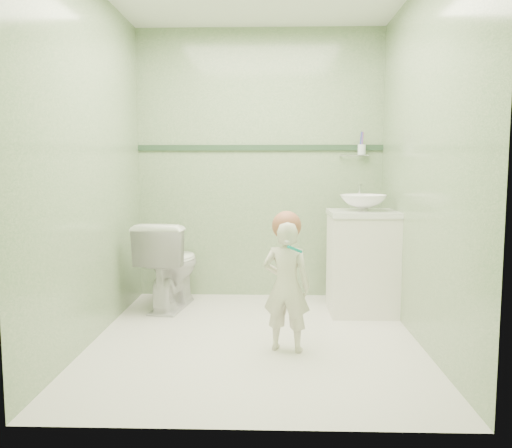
{
  "coord_description": "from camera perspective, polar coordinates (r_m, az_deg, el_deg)",
  "views": [
    {
      "loc": [
        0.11,
        -3.48,
        1.18
      ],
      "look_at": [
        0.0,
        0.15,
        0.78
      ],
      "focal_mm": 36.6,
      "sensor_mm": 36.0,
      "label": 1
    }
  ],
  "objects": [
    {
      "name": "ground",
      "position": [
        3.67,
        -0.07,
        -12.45
      ],
      "size": [
        2.5,
        2.5,
        0.0
      ],
      "primitive_type": "plane",
      "color": "white",
      "rests_on": "ground"
    },
    {
      "name": "room_shell",
      "position": [
        3.48,
        -0.08,
        6.62
      ],
      "size": [
        2.5,
        2.54,
        2.4
      ],
      "color": "gray",
      "rests_on": "ground"
    },
    {
      "name": "trim_stripe",
      "position": [
        4.72,
        0.41,
        8.34
      ],
      "size": [
        2.2,
        0.02,
        0.05
      ],
      "primitive_type": "cube",
      "color": "#2B462F",
      "rests_on": "room_shell"
    },
    {
      "name": "vanity",
      "position": [
        4.31,
        11.49,
        -4.27
      ],
      "size": [
        0.52,
        0.5,
        0.8
      ],
      "primitive_type": "cube",
      "color": "white",
      "rests_on": "ground"
    },
    {
      "name": "counter",
      "position": [
        4.26,
        11.61,
        1.17
      ],
      "size": [
        0.54,
        0.52,
        0.04
      ],
      "primitive_type": "cube",
      "color": "white",
      "rests_on": "vanity"
    },
    {
      "name": "basin",
      "position": [
        4.25,
        11.64,
        2.29
      ],
      "size": [
        0.37,
        0.37,
        0.13
      ],
      "primitive_type": "imported",
      "color": "white",
      "rests_on": "counter"
    },
    {
      "name": "faucet",
      "position": [
        4.43,
        11.25,
        3.49
      ],
      "size": [
        0.03,
        0.13,
        0.18
      ],
      "color": "silver",
      "rests_on": "counter"
    },
    {
      "name": "cup_holder",
      "position": [
        4.73,
        11.38,
        8.0
      ],
      "size": [
        0.26,
        0.07,
        0.21
      ],
      "color": "silver",
      "rests_on": "room_shell"
    },
    {
      "name": "toilet",
      "position": [
        4.44,
        -9.36,
        -4.39
      ],
      "size": [
        0.51,
        0.77,
        0.73
      ],
      "primitive_type": "imported",
      "rotation": [
        0.0,
        0.0,
        3.0
      ],
      "color": "white",
      "rests_on": "ground"
    },
    {
      "name": "toddler",
      "position": [
        3.35,
        3.34,
        -6.79
      ],
      "size": [
        0.35,
        0.27,
        0.84
      ],
      "primitive_type": "imported",
      "rotation": [
        0.0,
        0.0,
        2.89
      ],
      "color": "silver",
      "rests_on": "ground"
    },
    {
      "name": "hair_cap",
      "position": [
        3.31,
        3.37,
        -0.18
      ],
      "size": [
        0.19,
        0.19,
        0.19
      ],
      "primitive_type": "sphere",
      "color": "#9E5B41",
      "rests_on": "toddler"
    },
    {
      "name": "teal_toothbrush",
      "position": [
        3.17,
        4.18,
        -2.68
      ],
      "size": [
        0.11,
        0.14,
        0.08
      ],
      "color": "#059085",
      "rests_on": "toddler"
    }
  ]
}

